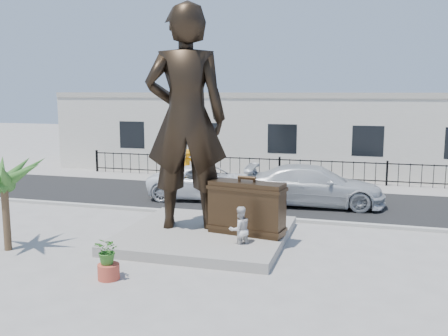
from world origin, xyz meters
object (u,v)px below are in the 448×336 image
(statue, at_px, (186,118))
(car_white, at_px, (208,182))
(tourist, at_px, (240,230))
(suitcase, at_px, (247,208))

(statue, xyz_separation_m, car_white, (-1.11, 5.68, -3.16))
(car_white, bearing_deg, tourist, -161.92)
(statue, height_order, tourist, statue)
(suitcase, distance_m, car_white, 6.76)
(tourist, relative_size, car_white, 0.27)
(statue, distance_m, suitcase, 3.48)
(statue, height_order, car_white, statue)
(suitcase, distance_m, tourist, 1.11)
(suitcase, bearing_deg, car_white, 127.79)
(statue, distance_m, tourist, 4.06)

